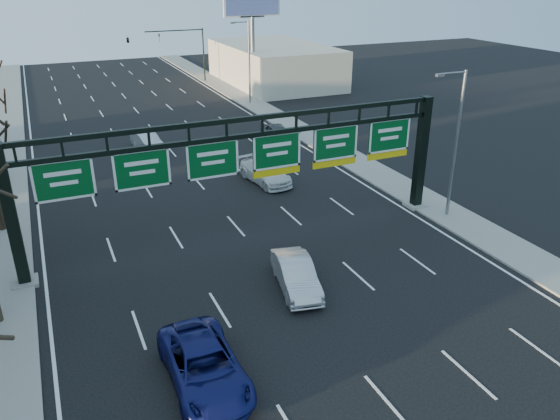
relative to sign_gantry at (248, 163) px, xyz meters
name	(u,v)px	position (x,y,z in m)	size (l,w,h in m)	color
ground	(311,314)	(-0.16, -8.00, -4.63)	(160.00, 160.00, 0.00)	black
sidewalk_left	(4,200)	(-12.96, 12.00, -4.57)	(3.00, 120.00, 0.12)	gray
sidewalk_right	(338,152)	(12.64, 12.00, -4.57)	(3.00, 120.00, 0.12)	gray
lane_markings	(191,174)	(-0.16, 12.00, -4.62)	(21.60, 120.00, 0.01)	white
sign_gantry	(248,163)	(0.00, 0.00, 0.00)	(24.60, 1.20, 7.20)	black
building_right_distant	(274,64)	(19.84, 42.00, -2.13)	(12.00, 20.00, 5.00)	beige
streetlight_near	(455,138)	(12.31, -2.00, 0.45)	(2.15, 0.22, 9.00)	slate
streetlight_far	(248,58)	(12.31, 32.00, 0.45)	(2.15, 0.22, 9.00)	slate
billboard_right	(252,16)	(14.84, 36.98, 4.43)	(7.00, 0.50, 12.00)	slate
traffic_signal_mast	(157,42)	(5.53, 47.00, 0.87)	(10.16, 0.54, 7.00)	black
car_blue_suv	(204,366)	(-5.83, -10.35, -3.85)	(2.58, 5.59, 1.55)	navy
car_silver_sedan	(296,275)	(0.12, -5.77, -3.88)	(1.59, 4.56, 1.50)	#B7B7BC
car_white_wagon	(265,172)	(4.33, 8.11, -3.89)	(2.06, 5.07, 1.47)	white
car_grey_far	(278,134)	(9.13, 16.69, -3.84)	(1.87, 4.65, 1.58)	#3C3F41
car_silver_distant	(148,142)	(-1.86, 19.10, -3.91)	(1.53, 4.39, 1.45)	silver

